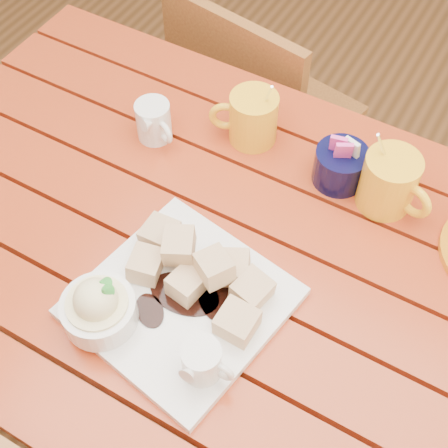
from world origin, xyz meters
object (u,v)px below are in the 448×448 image
Objects in this scene: coffee_mug_left at (252,117)px; coffee_mug_right at (390,182)px; dessert_plate at (163,300)px; table at (211,277)px; chair_far at (255,117)px.

coffee_mug_left is 0.94× the size of coffee_mug_right.
coffee_mug_left is at bearing -165.75° from coffee_mug_right.
coffee_mug_left is at bearing 98.57° from dessert_plate.
coffee_mug_right is at bearing -29.43° from coffee_mug_left.
coffee_mug_left is (-0.05, 0.24, 0.16)m from table.
dessert_plate is 0.81m from chair_far.
coffee_mug_left reaches higher than chair_far.
coffee_mug_right reaches higher than dessert_plate.
coffee_mug_left is (-0.06, 0.38, 0.02)m from dessert_plate.
coffee_mug_right is 0.65m from chair_far.
dessert_plate is 0.40× the size of chair_far.
table is 3.75× the size of dessert_plate.
table is 1.50× the size of chair_far.
coffee_mug_left is 0.51m from chair_far.
coffee_mug_right is 0.19× the size of chair_far.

